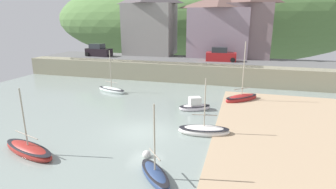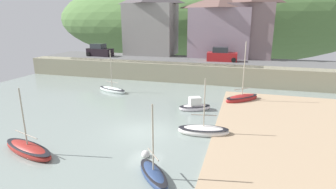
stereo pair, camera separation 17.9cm
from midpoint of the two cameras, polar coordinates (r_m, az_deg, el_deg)
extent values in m
cube|color=gray|center=(20.46, -5.19, -7.79)|extent=(48.00, 40.00, 0.06)
cube|color=gray|center=(35.83, 4.47, 4.56)|extent=(48.00, 2.40, 2.40)
cube|color=#606060|center=(39.22, 5.59, 7.21)|extent=(48.00, 9.00, 0.10)
ellipsoid|color=#51783E|center=(73.62, 6.84, 15.48)|extent=(80.00, 44.00, 22.64)
cube|color=gray|center=(45.34, -3.95, 13.55)|extent=(7.85, 5.56, 8.03)
cube|color=gray|center=(42.93, 10.52, 12.70)|extent=(8.92, 5.41, 7.27)
pyramid|color=brown|center=(42.95, 10.85, 18.84)|extent=(9.22, 5.71, 1.94)
cube|color=slate|center=(42.72, 16.43, 12.74)|extent=(6.47, 4.58, 7.90)
ellipsoid|color=white|center=(19.99, 7.33, -7.67)|extent=(3.89, 1.93, 0.79)
ellipsoid|color=black|center=(19.91, 7.35, -7.09)|extent=(3.82, 1.89, 0.12)
cylinder|color=#B2A893|center=(19.24, 7.55, -1.75)|extent=(0.09, 0.09, 3.53)
cylinder|color=gray|center=(19.53, 7.46, -4.29)|extent=(1.80, 0.34, 0.07)
ellipsoid|color=maroon|center=(19.23, -27.63, -10.45)|extent=(4.64, 2.47, 0.77)
ellipsoid|color=black|center=(19.14, -27.71, -9.88)|extent=(4.55, 2.42, 0.12)
cylinder|color=#B2A893|center=(18.44, -28.49, -4.28)|extent=(0.09, 0.09, 3.62)
cylinder|color=gray|center=(18.82, -28.04, -7.54)|extent=(2.27, 0.75, 0.07)
ellipsoid|color=white|center=(25.02, 5.46, -2.81)|extent=(3.17, 2.35, 0.67)
ellipsoid|color=black|center=(24.97, 5.47, -2.41)|extent=(3.10, 2.30, 0.12)
cube|color=silver|center=(24.82, 5.50, -1.32)|extent=(1.29, 1.18, 0.69)
ellipsoid|color=white|center=(31.64, -11.99, 0.89)|extent=(4.05, 2.26, 0.71)
ellipsoid|color=black|center=(31.59, -12.00, 1.23)|extent=(3.97, 2.21, 0.12)
cylinder|color=#B2A893|center=(31.12, -12.24, 5.26)|extent=(0.09, 0.09, 4.20)
cylinder|color=gray|center=(31.41, -12.08, 2.59)|extent=(1.83, 0.67, 0.07)
ellipsoid|color=#AA2525|center=(28.47, 15.09, -0.86)|extent=(3.74, 3.66, 0.91)
ellipsoid|color=black|center=(28.40, 15.13, -0.37)|extent=(3.66, 3.59, 0.12)
cylinder|color=#B2A893|center=(27.77, 15.55, 5.29)|extent=(0.09, 0.09, 5.30)
cylinder|color=gray|center=(28.19, 15.24, 1.23)|extent=(1.62, 1.56, 0.07)
ellipsoid|color=navy|center=(14.81, -3.13, -16.68)|extent=(2.76, 3.01, 0.65)
ellipsoid|color=black|center=(14.71, -3.14, -16.09)|extent=(2.71, 2.95, 0.12)
cylinder|color=#B2A893|center=(13.79, -3.27, -9.19)|extent=(0.09, 0.09, 3.60)
cylinder|color=gray|center=(14.19, -3.21, -12.52)|extent=(1.00, 1.15, 0.07)
cube|color=black|center=(44.47, -14.52, 8.64)|extent=(4.27, 2.17, 1.20)
cube|color=#282D33|center=(44.50, -14.88, 9.85)|extent=(2.26, 1.74, 0.80)
cylinder|color=black|center=(44.41, -12.11, 8.41)|extent=(0.64, 0.22, 0.64)
cylinder|color=black|center=(43.01, -13.10, 8.12)|extent=(0.64, 0.22, 0.64)
cylinder|color=black|center=(46.03, -15.79, 8.42)|extent=(0.64, 0.22, 0.64)
cylinder|color=black|center=(44.68, -16.86, 8.13)|extent=(0.64, 0.22, 0.64)
cube|color=#AD1C1F|center=(38.65, 11.02, 7.84)|extent=(4.19, 1.94, 1.20)
cube|color=#282D33|center=(38.56, 10.72, 9.26)|extent=(2.18, 1.62, 0.80)
cylinder|color=black|center=(39.38, 13.52, 7.43)|extent=(0.64, 0.22, 0.64)
cylinder|color=black|center=(37.80, 13.40, 7.10)|extent=(0.64, 0.22, 0.64)
cylinder|color=black|center=(39.65, 8.71, 7.73)|extent=(0.64, 0.22, 0.64)
cylinder|color=black|center=(38.08, 8.40, 7.42)|extent=(0.64, 0.22, 0.64)
sphere|color=silver|center=(16.85, -4.85, -12.52)|extent=(0.51, 0.51, 0.51)
camera|label=1|loc=(0.09, -89.67, 0.09)|focal=28.82mm
camera|label=2|loc=(0.09, 90.33, -0.09)|focal=28.82mm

